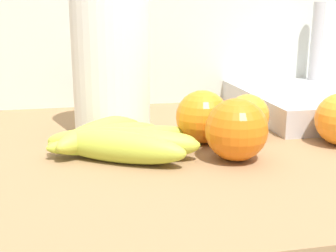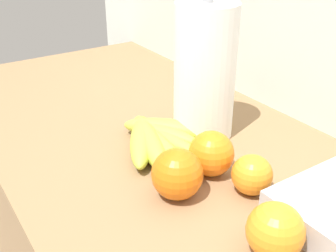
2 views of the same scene
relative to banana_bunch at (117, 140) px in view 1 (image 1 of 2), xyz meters
The scene contains 6 objects.
wall_back 0.54m from the banana_bunch, 49.59° to the left, with size 2.37×0.06×1.30m, color silver.
banana_bunch is the anchor object (origin of this frame).
orange_back_right 0.17m from the banana_bunch, 20.55° to the right, with size 0.08×0.08×0.08m, color orange.
orange_right 0.22m from the banana_bunch, 13.06° to the left, with size 0.07×0.07×0.07m, color orange.
orange_front 0.14m from the banana_bunch, 12.48° to the left, with size 0.08×0.08×0.08m, color orange.
paper_towel_roll 0.16m from the banana_bunch, 87.61° to the left, with size 0.12×0.12×0.30m.
Camera 1 is at (-0.35, -0.62, 1.11)m, focal length 48.63 mm.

